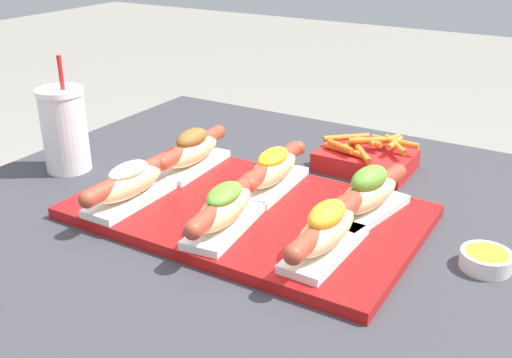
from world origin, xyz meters
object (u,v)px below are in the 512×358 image
(hot_dog_3, at_px, (192,150))
(hot_dog_4, at_px, (275,170))
(sauce_bowl, at_px, (486,259))
(fries_basket, at_px, (366,158))
(hot_dog_1, at_px, (225,208))
(serving_tray, at_px, (249,212))
(hot_dog_0, at_px, (129,183))
(drink_cup, at_px, (65,130))
(hot_dog_2, at_px, (326,230))
(hot_dog_5, at_px, (368,194))

(hot_dog_3, bearing_deg, hot_dog_4, 0.22)
(sauce_bowl, height_order, fries_basket, fries_basket)
(hot_dog_3, bearing_deg, hot_dog_1, -42.38)
(serving_tray, xyz_separation_m, hot_dog_0, (-0.17, -0.08, 0.04))
(hot_dog_0, bearing_deg, drink_cup, 161.05)
(hot_dog_4, distance_m, fries_basket, 0.21)
(hot_dog_1, xyz_separation_m, sauce_bowl, (0.34, 0.12, -0.04))
(hot_dog_2, xyz_separation_m, hot_dog_4, (-0.16, 0.15, -0.00))
(hot_dog_2, bearing_deg, hot_dog_0, -177.16)
(hot_dog_4, bearing_deg, serving_tray, -89.79)
(hot_dog_0, height_order, drink_cup, drink_cup)
(serving_tray, relative_size, hot_dog_5, 2.61)
(sauce_bowl, distance_m, drink_cup, 0.74)
(hot_dog_3, xyz_separation_m, hot_dog_4, (0.17, 0.00, -0.00))
(hot_dog_5, distance_m, fries_basket, 0.23)
(hot_dog_0, relative_size, hot_dog_4, 1.00)
(hot_dog_5, height_order, drink_cup, drink_cup)
(hot_dog_4, height_order, hot_dog_5, hot_dog_5)
(hot_dog_3, xyz_separation_m, sauce_bowl, (0.51, -0.04, -0.04))
(serving_tray, relative_size, hot_dog_4, 2.58)
(hot_dog_0, relative_size, drink_cup, 0.95)
(hot_dog_2, bearing_deg, drink_cup, 173.84)
(drink_cup, bearing_deg, hot_dog_1, -10.34)
(hot_dog_3, bearing_deg, fries_basket, 38.09)
(hot_dog_2, height_order, hot_dog_5, hot_dog_5)
(hot_dog_3, distance_m, hot_dog_4, 0.17)
(fries_basket, bearing_deg, hot_dog_0, -125.18)
(hot_dog_1, xyz_separation_m, hot_dog_2, (0.15, 0.01, 0.00))
(hot_dog_5, bearing_deg, hot_dog_2, -92.94)
(hot_dog_4, distance_m, drink_cup, 0.40)
(hot_dog_3, xyz_separation_m, hot_dog_5, (0.33, -0.01, 0.00))
(hot_dog_4, bearing_deg, drink_cup, -167.34)
(sauce_bowl, bearing_deg, drink_cup, -176.63)
(hot_dog_0, xyz_separation_m, hot_dog_1, (0.18, 0.00, 0.00))
(fries_basket, bearing_deg, hot_dog_1, -102.19)
(serving_tray, relative_size, sauce_bowl, 7.66)
(hot_dog_3, relative_size, drink_cup, 0.95)
(sauce_bowl, bearing_deg, hot_dog_2, -151.54)
(hot_dog_0, height_order, fries_basket, hot_dog_0)
(hot_dog_5, bearing_deg, fries_basket, 111.49)
(hot_dog_4, height_order, fries_basket, hot_dog_4)
(hot_dog_0, height_order, hot_dog_4, hot_dog_4)
(hot_dog_2, xyz_separation_m, hot_dog_5, (0.01, 0.13, 0.00))
(hot_dog_1, height_order, drink_cup, drink_cup)
(hot_dog_5, bearing_deg, serving_tray, -157.31)
(hot_dog_0, distance_m, hot_dog_5, 0.37)
(hot_dog_1, relative_size, hot_dog_2, 0.99)
(hot_dog_2, relative_size, hot_dog_4, 1.00)
(serving_tray, height_order, hot_dog_4, hot_dog_4)
(hot_dog_0, height_order, hot_dog_3, hot_dog_3)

